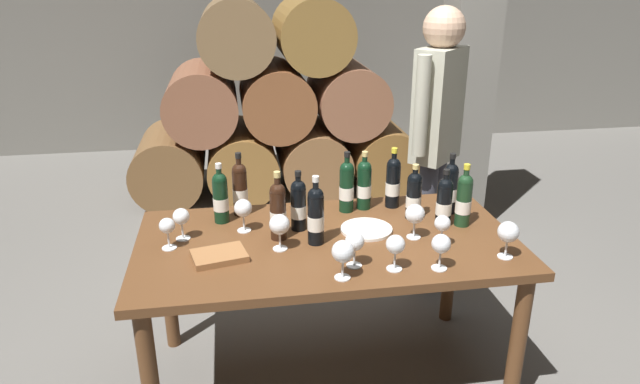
% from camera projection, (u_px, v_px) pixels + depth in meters
% --- Properties ---
extents(ground_plane, '(14.00, 14.00, 0.00)m').
position_uv_depth(ground_plane, '(326.00, 376.00, 2.84)').
color(ground_plane, '#66635E').
extents(cellar_back_wall, '(10.00, 0.24, 2.80)m').
position_uv_depth(cellar_back_wall, '(261.00, 17.00, 6.18)').
color(cellar_back_wall, slate).
rests_on(cellar_back_wall, ground_plane).
extents(barrel_stack, '(2.49, 0.90, 1.69)m').
position_uv_depth(barrel_stack, '(276.00, 112.00, 4.96)').
color(barrel_stack, brown).
rests_on(barrel_stack, ground_plane).
extents(stone_pillar, '(0.32, 0.32, 2.60)m').
position_uv_depth(stone_pillar, '(469.00, 59.00, 4.02)').
color(stone_pillar, slate).
rests_on(stone_pillar, ground_plane).
extents(dining_table, '(1.70, 0.90, 0.76)m').
position_uv_depth(dining_table, '(327.00, 257.00, 2.59)').
color(dining_table, brown).
rests_on(dining_table, ground_plane).
extents(wine_bottle_0, '(0.07, 0.07, 0.31)m').
position_uv_depth(wine_bottle_0, '(347.00, 186.00, 2.81)').
color(wine_bottle_0, black).
rests_on(wine_bottle_0, dining_table).
extents(wine_bottle_1, '(0.07, 0.07, 0.31)m').
position_uv_depth(wine_bottle_1, '(393.00, 182.00, 2.86)').
color(wine_bottle_1, black).
rests_on(wine_bottle_1, dining_table).
extents(wine_bottle_2, '(0.07, 0.07, 0.32)m').
position_uv_depth(wine_bottle_2, '(240.00, 188.00, 2.77)').
color(wine_bottle_2, black).
rests_on(wine_bottle_2, dining_table).
extents(wine_bottle_3, '(0.07, 0.07, 0.29)m').
position_uv_depth(wine_bottle_3, '(221.00, 197.00, 2.69)').
color(wine_bottle_3, black).
rests_on(wine_bottle_3, dining_table).
extents(wine_bottle_4, '(0.07, 0.07, 0.32)m').
position_uv_depth(wine_bottle_4, '(316.00, 215.00, 2.47)').
color(wine_bottle_4, black).
rests_on(wine_bottle_4, dining_table).
extents(wine_bottle_5, '(0.07, 0.07, 0.30)m').
position_uv_depth(wine_bottle_5, '(364.00, 184.00, 2.84)').
color(wine_bottle_5, black).
rests_on(wine_bottle_5, dining_table).
extents(wine_bottle_6, '(0.07, 0.07, 0.29)m').
position_uv_depth(wine_bottle_6, '(298.00, 204.00, 2.61)').
color(wine_bottle_6, black).
rests_on(wine_bottle_6, dining_table).
extents(wine_bottle_7, '(0.07, 0.07, 0.32)m').
position_uv_depth(wine_bottle_7, '(278.00, 210.00, 2.52)').
color(wine_bottle_7, black).
rests_on(wine_bottle_7, dining_table).
extents(wine_bottle_8, '(0.07, 0.07, 0.28)m').
position_uv_depth(wine_bottle_8, '(444.00, 201.00, 2.65)').
color(wine_bottle_8, black).
rests_on(wine_bottle_8, dining_table).
extents(wine_bottle_9, '(0.07, 0.07, 0.27)m').
position_uv_depth(wine_bottle_9, '(414.00, 195.00, 2.73)').
color(wine_bottle_9, black).
rests_on(wine_bottle_9, dining_table).
extents(wine_bottle_10, '(0.07, 0.07, 0.30)m').
position_uv_depth(wine_bottle_10, '(464.00, 199.00, 2.65)').
color(wine_bottle_10, '#19381E').
rests_on(wine_bottle_10, dining_table).
extents(wine_bottle_11, '(0.07, 0.07, 0.31)m').
position_uv_depth(wine_bottle_11, '(450.00, 187.00, 2.80)').
color(wine_bottle_11, black).
rests_on(wine_bottle_11, dining_table).
extents(wine_glass_0, '(0.08, 0.08, 0.16)m').
position_uv_depth(wine_glass_0, '(243.00, 209.00, 2.60)').
color(wine_glass_0, white).
rests_on(wine_glass_0, dining_table).
extents(wine_glass_1, '(0.07, 0.07, 0.15)m').
position_uv_depth(wine_glass_1, '(181.00, 218.00, 2.52)').
color(wine_glass_1, white).
rests_on(wine_glass_1, dining_table).
extents(wine_glass_2, '(0.09, 0.09, 0.16)m').
position_uv_depth(wine_glass_2, '(508.00, 233.00, 2.36)').
color(wine_glass_2, white).
rests_on(wine_glass_2, dining_table).
extents(wine_glass_3, '(0.08, 0.08, 0.15)m').
position_uv_depth(wine_glass_3, '(355.00, 242.00, 2.29)').
color(wine_glass_3, white).
rests_on(wine_glass_3, dining_table).
extents(wine_glass_4, '(0.09, 0.09, 0.16)m').
position_uv_depth(wine_glass_4, '(415.00, 215.00, 2.53)').
color(wine_glass_4, white).
rests_on(wine_glass_4, dining_table).
extents(wine_glass_5, '(0.09, 0.09, 0.16)m').
position_uv_depth(wine_glass_5, '(279.00, 225.00, 2.43)').
color(wine_glass_5, white).
rests_on(wine_glass_5, dining_table).
extents(wine_glass_6, '(0.07, 0.07, 0.14)m').
position_uv_depth(wine_glass_6, '(167.00, 227.00, 2.44)').
color(wine_glass_6, white).
rests_on(wine_glass_6, dining_table).
extents(wine_glass_7, '(0.07, 0.07, 0.15)m').
position_uv_depth(wine_glass_7, '(442.00, 225.00, 2.46)').
color(wine_glass_7, white).
rests_on(wine_glass_7, dining_table).
extents(wine_glass_8, '(0.08, 0.08, 0.15)m').
position_uv_depth(wine_glass_8, '(395.00, 246.00, 2.26)').
color(wine_glass_8, white).
rests_on(wine_glass_8, dining_table).
extents(wine_glass_9, '(0.08, 0.08, 0.15)m').
position_uv_depth(wine_glass_9, '(441.00, 245.00, 2.27)').
color(wine_glass_9, white).
rests_on(wine_glass_9, dining_table).
extents(wine_glass_10, '(0.09, 0.09, 0.16)m').
position_uv_depth(wine_glass_10, '(343.00, 252.00, 2.20)').
color(wine_glass_10, white).
rests_on(wine_glass_10, dining_table).
extents(tasting_notebook, '(0.25, 0.20, 0.03)m').
position_uv_depth(tasting_notebook, '(219.00, 256.00, 2.38)').
color(tasting_notebook, '#936038').
rests_on(tasting_notebook, dining_table).
extents(serving_plate, '(0.24, 0.24, 0.01)m').
position_uv_depth(serving_plate, '(366.00, 229.00, 2.64)').
color(serving_plate, white).
rests_on(serving_plate, dining_table).
extents(sommelier_presenting, '(0.38, 0.37, 1.72)m').
position_uv_depth(sommelier_presenting, '(436.00, 128.00, 3.26)').
color(sommelier_presenting, '#383842').
rests_on(sommelier_presenting, ground_plane).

